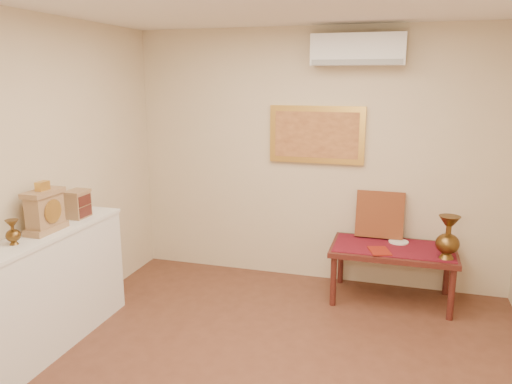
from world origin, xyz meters
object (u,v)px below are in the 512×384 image
at_px(brass_urn_tall, 448,233).
at_px(mantel_clock, 45,210).
at_px(display_ledge, 34,299).
at_px(wooden_chest, 78,204).
at_px(low_table, 393,254).

distance_m(brass_urn_tall, mantel_clock, 3.49).
distance_m(brass_urn_tall, display_ledge, 3.59).
relative_size(brass_urn_tall, display_ledge, 0.24).
height_order(display_ledge, wooden_chest, wooden_chest).
xyz_separation_m(brass_urn_tall, low_table, (-0.48, 0.18, -0.32)).
distance_m(display_ledge, wooden_chest, 0.89).
bearing_deg(brass_urn_tall, display_ledge, -151.72).
bearing_deg(low_table, wooden_chest, -155.19).
bearing_deg(display_ledge, low_table, 35.10).
height_order(display_ledge, low_table, display_ledge).
relative_size(brass_urn_tall, low_table, 0.41).
xyz_separation_m(brass_urn_tall, display_ledge, (-3.15, -1.70, -0.31)).
distance_m(mantel_clock, wooden_chest, 0.43).
bearing_deg(wooden_chest, low_table, 24.81).
xyz_separation_m(display_ledge, wooden_chest, (-0.00, 0.64, 0.61)).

